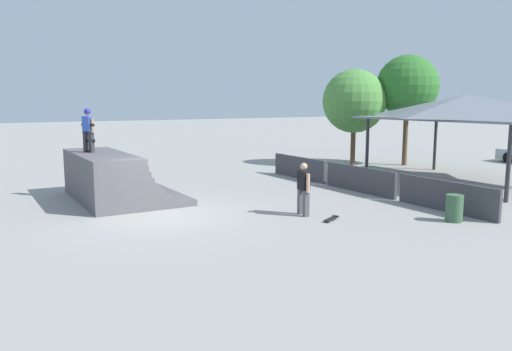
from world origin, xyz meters
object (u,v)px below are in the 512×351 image
at_px(skateboard_on_ground, 332,218).
at_px(trash_bin, 454,208).
at_px(skater_on_deck, 88,127).
at_px(skateboard_on_deck, 89,150).
at_px(tree_beside_pavilion, 408,86).
at_px(tree_far_back, 354,101).
at_px(bystander_walking, 304,186).

xyz_separation_m(skateboard_on_ground, trash_bin, (2.07, 3.17, 0.37)).
distance_m(skater_on_deck, skateboard_on_deck, 0.96).
height_order(tree_beside_pavilion, tree_far_back, tree_beside_pavilion).
distance_m(bystander_walking, tree_far_back, 13.92).
relative_size(skateboard_on_deck, bystander_walking, 0.46).
bearing_deg(skater_on_deck, skateboard_on_ground, 13.83).
bearing_deg(tree_beside_pavilion, skater_on_deck, -86.47).
xyz_separation_m(skateboard_on_deck, tree_beside_pavilion, (-0.77, 18.11, 2.71)).
distance_m(skateboard_on_deck, tree_beside_pavilion, 18.33).
bearing_deg(skateboard_on_deck, trash_bin, 49.53).
relative_size(bystander_walking, tree_far_back, 0.31).
bearing_deg(bystander_walking, tree_far_back, -41.51).
xyz_separation_m(skateboard_on_deck, tree_far_back, (-2.31, 15.48, 1.85)).
bearing_deg(skateboard_on_ground, tree_beside_pavilion, 7.81).
bearing_deg(skater_on_deck, skateboard_on_deck, 147.94).
bearing_deg(trash_bin, skateboard_on_ground, -123.10).
bearing_deg(tree_beside_pavilion, skateboard_on_ground, -55.45).
bearing_deg(bystander_walking, skater_on_deck, 46.55).
distance_m(tree_beside_pavilion, tree_far_back, 3.16).
height_order(skateboard_on_deck, skateboard_on_ground, skateboard_on_deck).
bearing_deg(trash_bin, bystander_walking, -131.27).
relative_size(skater_on_deck, bystander_walking, 0.95).
xyz_separation_m(skateboard_on_deck, trash_bin, (9.87, 8.83, -1.43)).
bearing_deg(skateboard_on_ground, skateboard_on_deck, 99.20).
distance_m(tree_far_back, trash_bin, 14.26).
height_order(skateboard_on_ground, trash_bin, trash_bin).
bearing_deg(tree_far_back, tree_beside_pavilion, 59.65).
xyz_separation_m(bystander_walking, trash_bin, (3.10, 3.53, -0.54)).
height_order(skateboard_on_deck, tree_beside_pavilion, tree_beside_pavilion).
xyz_separation_m(skater_on_deck, skateboard_on_ground, (7.45, 5.71, -2.69)).
bearing_deg(bystander_walking, skateboard_on_ground, -154.15).
height_order(skater_on_deck, trash_bin, skater_on_deck).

